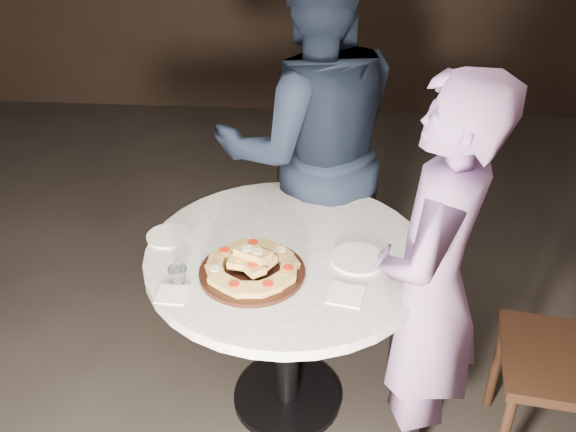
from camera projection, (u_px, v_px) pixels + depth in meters
The scene contains 12 objects.
floor at pixel (260, 416), 2.85m from camera, with size 7.00×7.00×0.00m, color black.
table at pixel (287, 282), 2.57m from camera, with size 1.41×1.41×0.83m.
serving_board at pixel (252, 272), 2.36m from camera, with size 0.39×0.39×0.02m, color black.
focaccia_pile at pixel (253, 264), 2.35m from camera, with size 0.35×0.35×0.09m.
plate_left at pixel (168, 236), 2.57m from camera, with size 0.18×0.18×0.01m, color white.
plate_right at pixel (358, 259), 2.44m from camera, with size 0.21×0.21×0.01m, color white.
water_glass at pixel (178, 276), 2.31m from camera, with size 0.07×0.07×0.07m, color silver.
napkin_near at pixel (172, 294), 2.26m from camera, with size 0.11×0.11×0.01m, color white.
napkin_far at pixel (346, 295), 2.26m from camera, with size 0.12×0.12×0.01m, color white.
chair_far at pixel (313, 178), 3.70m from camera, with size 0.40×0.42×0.85m.
diner_navy at pixel (311, 148), 3.00m from camera, with size 0.92×0.72×1.89m, color black.
diner_teal at pixel (430, 288), 2.31m from camera, with size 0.60×0.39×1.65m, color slate.
Camera 1 is at (0.26, -1.93, 2.27)m, focal length 40.00 mm.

